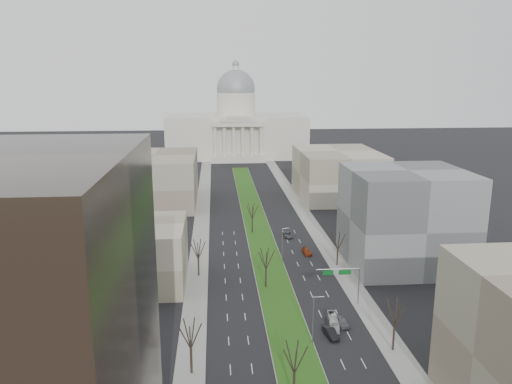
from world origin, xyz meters
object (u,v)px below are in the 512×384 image
car_black (331,333)px  car_grey_near (341,321)px  box_van (333,321)px  car_red (307,252)px  car_grey_far (288,235)px

car_black → car_grey_near: bearing=44.8°
car_black → box_van: box_van is taller
car_red → box_van: box_van is taller
car_grey_far → car_red: bearing=-78.2°
car_grey_near → box_van: (-1.65, -0.36, 0.14)m
car_grey_near → car_grey_far: size_ratio=0.97×
car_grey_near → car_black: 5.21m
car_grey_near → car_grey_far: bearing=84.5°
car_black → car_grey_far: 57.99m
car_grey_near → box_van: 1.69m
car_red → car_grey_near: bearing=-94.8°
car_grey_near → car_red: bearing=81.2°
car_grey_far → box_van: bearing=-88.5°
car_black → car_red: bearing=75.5°
box_van → car_red: bearing=93.9°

